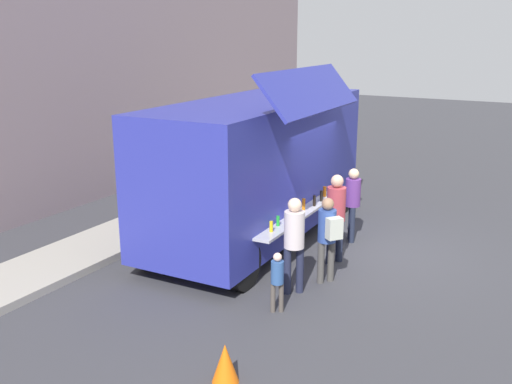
{
  "coord_description": "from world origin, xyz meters",
  "views": [
    {
      "loc": [
        -11.14,
        -3.64,
        4.45
      ],
      "look_at": [
        -1.22,
        1.94,
        1.3
      ],
      "focal_mm": 40.68,
      "sensor_mm": 36.0,
      "label": 1
    }
  ],
  "objects_px": {
    "trash_bin": "(250,172)",
    "customer_extra_browsing": "(353,198)",
    "customer_front_ordering": "(336,211)",
    "customer_rear_waiting": "(294,237)",
    "traffic_cone_orange": "(225,363)",
    "customer_mid_with_backpack": "(328,232)",
    "child_near_queue": "(277,277)",
    "food_truck_main": "(259,165)"
  },
  "relations": [
    {
      "from": "customer_front_ordering",
      "to": "child_near_queue",
      "type": "distance_m",
      "value": 2.5
    },
    {
      "from": "food_truck_main",
      "to": "traffic_cone_orange",
      "type": "height_order",
      "value": "food_truck_main"
    },
    {
      "from": "food_truck_main",
      "to": "trash_bin",
      "type": "height_order",
      "value": "food_truck_main"
    },
    {
      "from": "customer_rear_waiting",
      "to": "customer_extra_browsing",
      "type": "distance_m",
      "value": 3.02
    },
    {
      "from": "trash_bin",
      "to": "customer_mid_with_backpack",
      "type": "bearing_deg",
      "value": -138.17
    },
    {
      "from": "trash_bin",
      "to": "customer_mid_with_backpack",
      "type": "distance_m",
      "value": 6.89
    },
    {
      "from": "customer_front_ordering",
      "to": "child_near_queue",
      "type": "height_order",
      "value": "customer_front_ordering"
    },
    {
      "from": "traffic_cone_orange",
      "to": "customer_mid_with_backpack",
      "type": "height_order",
      "value": "customer_mid_with_backpack"
    },
    {
      "from": "trash_bin",
      "to": "traffic_cone_orange",
      "type": "bearing_deg",
      "value": -151.86
    },
    {
      "from": "food_truck_main",
      "to": "child_near_queue",
      "type": "relative_size",
      "value": 6.31
    },
    {
      "from": "traffic_cone_orange",
      "to": "customer_front_ordering",
      "type": "distance_m",
      "value": 4.64
    },
    {
      "from": "traffic_cone_orange",
      "to": "customer_extra_browsing",
      "type": "bearing_deg",
      "value": 4.42
    },
    {
      "from": "traffic_cone_orange",
      "to": "customer_rear_waiting",
      "type": "relative_size",
      "value": 0.32
    },
    {
      "from": "customer_front_ordering",
      "to": "customer_extra_browsing",
      "type": "height_order",
      "value": "customer_front_ordering"
    },
    {
      "from": "trash_bin",
      "to": "customer_extra_browsing",
      "type": "relative_size",
      "value": 0.6
    },
    {
      "from": "child_near_queue",
      "to": "food_truck_main",
      "type": "bearing_deg",
      "value": -0.3
    },
    {
      "from": "food_truck_main",
      "to": "customer_front_ordering",
      "type": "distance_m",
      "value": 2.18
    },
    {
      "from": "customer_rear_waiting",
      "to": "trash_bin",
      "type": "bearing_deg",
      "value": -6.76
    },
    {
      "from": "customer_extra_browsing",
      "to": "customer_front_ordering",
      "type": "bearing_deg",
      "value": 70.58
    },
    {
      "from": "trash_bin",
      "to": "food_truck_main",
      "type": "bearing_deg",
      "value": -147.25
    },
    {
      "from": "customer_mid_with_backpack",
      "to": "trash_bin",
      "type": "bearing_deg",
      "value": -10.78
    },
    {
      "from": "customer_mid_with_backpack",
      "to": "child_near_queue",
      "type": "bearing_deg",
      "value": 117.43
    },
    {
      "from": "traffic_cone_orange",
      "to": "trash_bin",
      "type": "relative_size",
      "value": 0.56
    },
    {
      "from": "food_truck_main",
      "to": "child_near_queue",
      "type": "distance_m",
      "value": 3.75
    },
    {
      "from": "trash_bin",
      "to": "child_near_queue",
      "type": "distance_m",
      "value": 7.89
    },
    {
      "from": "customer_front_ordering",
      "to": "food_truck_main",
      "type": "bearing_deg",
      "value": 13.86
    },
    {
      "from": "traffic_cone_orange",
      "to": "customer_extra_browsing",
      "type": "height_order",
      "value": "customer_extra_browsing"
    },
    {
      "from": "child_near_queue",
      "to": "customer_rear_waiting",
      "type": "bearing_deg",
      "value": -28.15
    },
    {
      "from": "customer_extra_browsing",
      "to": "child_near_queue",
      "type": "relative_size",
      "value": 1.58
    },
    {
      "from": "traffic_cone_orange",
      "to": "trash_bin",
      "type": "distance_m",
      "value": 9.86
    },
    {
      "from": "customer_mid_with_backpack",
      "to": "customer_extra_browsing",
      "type": "distance_m",
      "value": 2.37
    },
    {
      "from": "trash_bin",
      "to": "customer_extra_browsing",
      "type": "xyz_separation_m",
      "value": [
        -2.79,
        -4.2,
        0.48
      ]
    },
    {
      "from": "customer_front_ordering",
      "to": "customer_rear_waiting",
      "type": "xyz_separation_m",
      "value": [
        -1.67,
        0.1,
        -0.04
      ]
    },
    {
      "from": "customer_front_ordering",
      "to": "customer_extra_browsing",
      "type": "bearing_deg",
      "value": -55.03
    },
    {
      "from": "traffic_cone_orange",
      "to": "child_near_queue",
      "type": "bearing_deg",
      "value": 8.77
    },
    {
      "from": "traffic_cone_orange",
      "to": "customer_mid_with_backpack",
      "type": "relative_size",
      "value": 0.34
    },
    {
      "from": "traffic_cone_orange",
      "to": "child_near_queue",
      "type": "height_order",
      "value": "child_near_queue"
    },
    {
      "from": "food_truck_main",
      "to": "customer_mid_with_backpack",
      "type": "height_order",
      "value": "food_truck_main"
    },
    {
      "from": "traffic_cone_orange",
      "to": "customer_extra_browsing",
      "type": "xyz_separation_m",
      "value": [
        5.91,
        0.46,
        0.7
      ]
    },
    {
      "from": "food_truck_main",
      "to": "customer_rear_waiting",
      "type": "relative_size",
      "value": 3.75
    },
    {
      "from": "customer_rear_waiting",
      "to": "child_near_queue",
      "type": "relative_size",
      "value": 1.68
    },
    {
      "from": "trash_bin",
      "to": "customer_front_ordering",
      "type": "bearing_deg",
      "value": -133.62
    }
  ]
}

